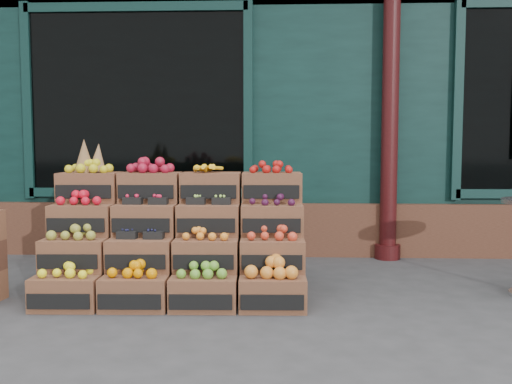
{
  "coord_description": "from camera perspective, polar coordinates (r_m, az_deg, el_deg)",
  "views": [
    {
      "loc": [
        0.02,
        -4.24,
        1.27
      ],
      "look_at": [
        -0.2,
        0.7,
        0.85
      ],
      "focal_mm": 40.0,
      "sensor_mm": 36.0,
      "label": 1
    }
  ],
  "objects": [
    {
      "name": "shop_facade",
      "position": [
        9.42,
        2.45,
        11.7
      ],
      "size": [
        12.0,
        6.24,
        4.8
      ],
      "color": "black",
      "rests_on": "ground"
    },
    {
      "name": "crate_display",
      "position": [
        4.86,
        -7.91,
        -5.44
      ],
      "size": [
        2.12,
        1.08,
        1.31
      ],
      "rotation": [
        0.0,
        0.0,
        0.03
      ],
      "color": "brown",
      "rests_on": "ground"
    },
    {
      "name": "ground",
      "position": [
        4.42,
        2.24,
        -11.82
      ],
      "size": [
        60.0,
        60.0,
        0.0
      ],
      "primitive_type": "plane",
      "color": "#373739",
      "rests_on": "ground"
    },
    {
      "name": "shopkeeper",
      "position": [
        7.02,
        -9.2,
        1.73
      ],
      "size": [
        0.73,
        0.55,
        1.79
      ],
      "primitive_type": "imported",
      "rotation": [
        0.0,
        0.0,
        3.34
      ],
      "color": "#1A5C24",
      "rests_on": "ground"
    }
  ]
}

